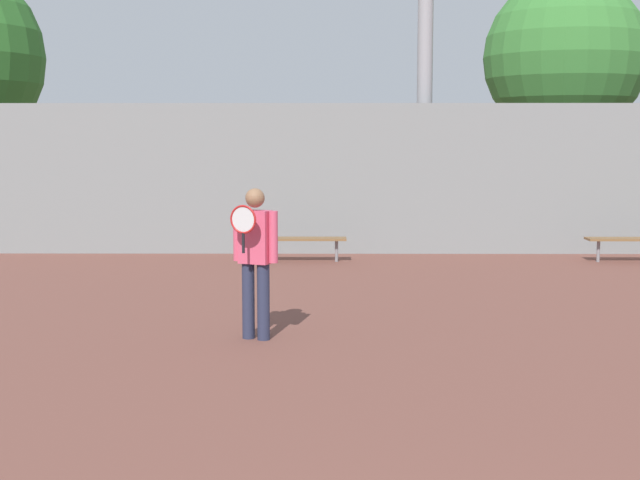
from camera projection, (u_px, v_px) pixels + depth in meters
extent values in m
cylinder|color=#282D47|center=(248.00, 301.00, 9.96)|extent=(0.14, 0.14, 0.86)
cylinder|color=#282D47|center=(263.00, 302.00, 9.89)|extent=(0.14, 0.14, 0.86)
cube|color=#DB4C6B|center=(255.00, 237.00, 9.84)|extent=(0.39, 0.32, 0.59)
cylinder|color=#DB4C6B|center=(238.00, 235.00, 9.93)|extent=(0.10, 0.10, 0.57)
cylinder|color=#DB4C6B|center=(273.00, 237.00, 9.76)|extent=(0.10, 0.10, 0.57)
sphere|color=#8E6647|center=(255.00, 198.00, 9.80)|extent=(0.21, 0.21, 0.21)
cylinder|color=black|center=(243.00, 243.00, 9.59)|extent=(0.03, 0.03, 0.22)
torus|color=red|center=(243.00, 219.00, 9.56)|extent=(0.30, 0.14, 0.31)
cylinder|color=silver|center=(243.00, 219.00, 9.56)|extent=(0.25, 0.11, 0.27)
cube|color=brown|center=(298.00, 239.00, 16.23)|extent=(1.78, 0.40, 0.04)
cylinder|color=gray|center=(259.00, 251.00, 16.26)|extent=(0.06, 0.06, 0.40)
cylinder|color=gray|center=(337.00, 251.00, 16.25)|extent=(0.06, 0.06, 0.40)
cylinder|color=gray|center=(598.00, 251.00, 16.21)|extent=(0.06, 0.06, 0.40)
cube|color=gray|center=(359.00, 179.00, 17.26)|extent=(30.62, 0.06, 2.92)
cylinder|color=brown|center=(561.00, 175.00, 22.48)|extent=(0.55, 0.55, 2.64)
sphere|color=#387A33|center=(565.00, 57.00, 22.15)|extent=(4.03, 4.03, 4.03)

